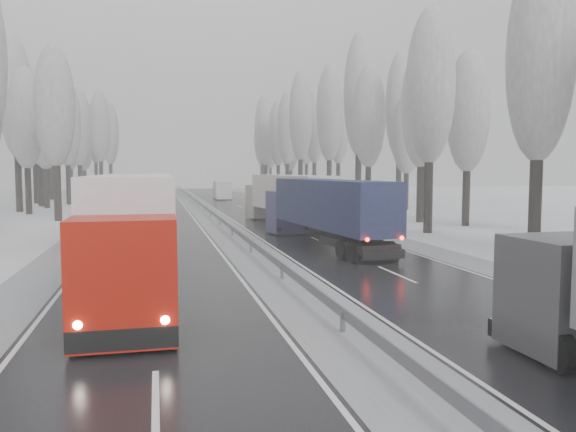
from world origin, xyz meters
name	(u,v)px	position (x,y,z in m)	size (l,w,h in m)	color
ground	(402,385)	(0.00, 0.00, 0.00)	(260.00, 260.00, 0.00)	white
carriageway_right	(298,231)	(5.25, 30.00, 0.01)	(7.50, 200.00, 0.03)	black
carriageway_left	(156,235)	(-5.25, 30.00, 0.01)	(7.50, 200.00, 0.03)	black
median_slush	(229,233)	(0.00, 30.00, 0.02)	(3.00, 200.00, 0.04)	#9A9DA2
shoulder_right	(359,230)	(10.20, 30.00, 0.02)	(2.40, 200.00, 0.04)	#9A9DA2
shoulder_left	(83,237)	(-10.20, 30.00, 0.02)	(2.40, 200.00, 0.04)	#9A9DA2
median_guardrail	(229,225)	(0.00, 29.99, 0.60)	(0.12, 200.00, 0.76)	slate
tree_16	(540,58)	(15.04, 15.67, 10.67)	(3.60, 3.60, 16.53)	black
tree_18	(430,87)	(14.51, 27.03, 10.70)	(3.60, 3.60, 16.58)	black
tree_19	(468,112)	(20.02, 31.03, 9.42)	(3.60, 3.60, 14.57)	black
tree_20	(422,108)	(17.90, 35.17, 10.14)	(3.60, 3.60, 15.71)	black
tree_21	(424,93)	(20.12, 39.17, 12.00)	(3.60, 3.60, 18.62)	black
tree_22	(369,117)	(17.02, 45.60, 10.24)	(3.60, 3.60, 15.86)	black
tree_23	(407,134)	(23.31, 49.60, 8.77)	(3.60, 3.60, 13.55)	black
tree_24	(359,96)	(17.90, 51.02, 13.19)	(3.60, 3.60, 20.49)	black
tree_25	(400,107)	(24.81, 55.02, 12.52)	(3.60, 3.60, 19.44)	black
tree_26	(330,114)	(17.56, 61.27, 12.10)	(3.60, 3.60, 18.78)	black
tree_27	(369,123)	(24.72, 65.27, 11.36)	(3.60, 3.60, 17.62)	black
tree_28	(301,117)	(16.34, 71.95, 12.64)	(3.60, 3.60, 19.62)	black
tree_29	(339,126)	(23.71, 75.95, 11.67)	(3.60, 3.60, 18.11)	black
tree_30	(287,129)	(16.56, 81.70, 11.52)	(3.60, 3.60, 17.86)	black
tree_31	(315,129)	(22.48, 85.70, 11.97)	(3.60, 3.60, 18.58)	black
tree_32	(278,134)	(16.63, 89.21, 11.18)	(3.60, 3.60, 17.33)	black
tree_33	(290,146)	(19.77, 93.21, 9.26)	(3.60, 3.60, 14.33)	black
tree_34	(266,135)	(15.73, 96.32, 11.37)	(3.60, 3.60, 17.63)	black
tree_35	(306,135)	(24.94, 100.32, 11.77)	(3.60, 3.60, 18.25)	black
tree_36	(263,130)	(17.04, 106.16, 13.02)	(3.60, 3.60, 20.23)	black
tree_37	(291,143)	(24.02, 110.16, 10.56)	(3.60, 3.60, 16.37)	black
tree_38	(262,140)	(18.73, 116.73, 11.59)	(3.60, 3.60, 17.97)	black
tree_39	(270,145)	(21.55, 120.73, 10.45)	(3.60, 3.60, 16.19)	black
tree_62	(55,107)	(-13.94, 43.73, 10.36)	(3.60, 3.60, 16.04)	black
tree_64	(26,119)	(-18.26, 52.71, 9.96)	(3.60, 3.60, 15.42)	black
tree_65	(15,98)	(-20.05, 56.71, 12.55)	(3.60, 3.60, 19.48)	black
tree_66	(45,127)	(-18.16, 62.35, 9.84)	(3.60, 3.60, 15.23)	black
tree_67	(39,120)	(-19.54, 66.35, 11.03)	(3.60, 3.60, 17.09)	black
tree_68	(67,124)	(-16.58, 69.11, 10.75)	(3.60, 3.60, 16.65)	black
tree_69	(33,113)	(-21.42, 73.11, 12.46)	(3.60, 3.60, 19.35)	black
tree_70	(79,128)	(-16.33, 79.19, 11.03)	(3.60, 3.60, 17.09)	black
tree_71	(49,119)	(-21.09, 83.19, 12.63)	(3.60, 3.60, 19.61)	black
tree_72	(70,139)	(-18.93, 88.54, 9.76)	(3.60, 3.60, 15.11)	black
tree_73	(55,132)	(-21.82, 92.54, 11.11)	(3.60, 3.60, 17.22)	black
tree_74	(100,127)	(-15.07, 99.33, 12.67)	(3.60, 3.60, 19.68)	black
tree_75	(52,131)	(-24.20, 103.33, 11.99)	(3.60, 3.60, 18.60)	black
tree_76	(110,134)	(-14.05, 108.72, 11.95)	(3.60, 3.60, 18.55)	black
tree_77	(84,148)	(-19.66, 112.72, 9.26)	(3.60, 3.60, 14.32)	black
tree_78	(95,132)	(-17.56, 115.31, 12.59)	(3.60, 3.60, 19.55)	black
tree_79	(84,141)	(-20.33, 119.31, 11.01)	(3.60, 3.60, 17.07)	black
truck_blue_box	(323,207)	(4.80, 21.88, 2.39)	(4.17, 16.11, 4.10)	navy
truck_cream_box	(287,196)	(5.54, 34.81, 2.48)	(4.67, 16.69, 4.24)	gray
box_truck_distant	(222,190)	(5.00, 77.68, 1.47)	(2.57, 7.77, 2.88)	silver
truck_red_white	(135,224)	(-5.99, 11.24, 2.62)	(2.88, 17.55, 4.49)	#AC1509
truck_red_red	(111,204)	(-8.21, 29.54, 2.33)	(3.31, 15.66, 3.99)	#B7110A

